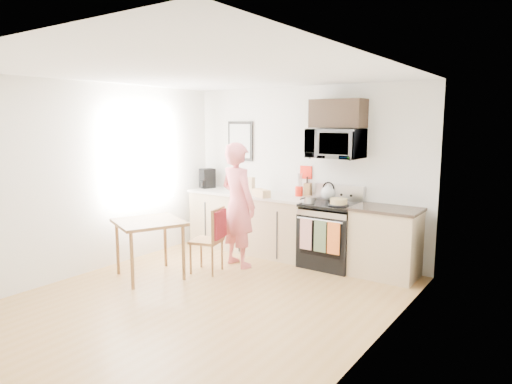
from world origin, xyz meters
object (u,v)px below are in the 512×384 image
Objects in this scene: dining_table at (149,227)px; cake at (339,202)px; chair at (215,231)px; person at (238,205)px; range at (330,237)px; microwave at (336,144)px.

dining_table is 3.27× the size of cake.
dining_table is 0.88m from chair.
range is at bearing -132.18° from person.
cake reaches higher than chair.
dining_table is at bearing 73.52° from person.
microwave is 0.83m from cake.
microwave is at bearing 128.19° from cake.
range is 1.33m from microwave.
microwave is 2.10m from chair.
chair is (-1.16, -1.29, -1.17)m from microwave.
cake is at bearing -51.81° from microwave.
range is at bearing 45.60° from dining_table.
range reaches higher than dining_table.
microwave reaches higher than chair.
cake is at bearing -31.88° from range.
dining_table is at bearing -138.52° from cake.
cake reaches higher than dining_table.
microwave is 0.83× the size of chair.
cake is at bearing 41.48° from dining_table.
range reaches higher than cake.
microwave reaches higher than dining_table.
chair is (-0.05, -0.46, -0.30)m from person.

